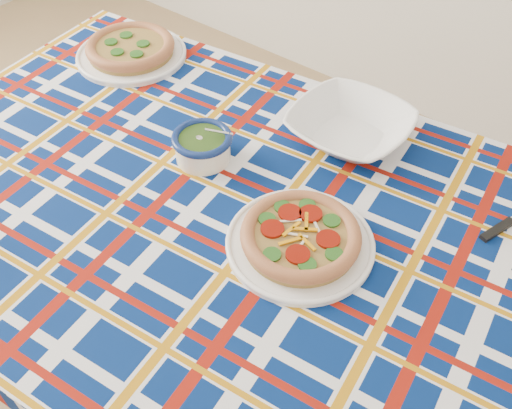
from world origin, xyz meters
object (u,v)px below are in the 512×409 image
Objects in this scene: serving_bowl at (350,127)px; main_focaccia_plate at (301,236)px; pesto_bowl at (202,144)px; dining_table at (233,237)px.

main_focaccia_plate is at bearing -73.44° from serving_bowl.
pesto_bowl is at bearing -129.86° from serving_bowl.
dining_table is 5.81× the size of main_focaccia_plate.
serving_bowl reaches higher than main_focaccia_plate.
main_focaccia_plate reaches higher than dining_table.
pesto_bowl is 0.33m from serving_bowl.
serving_bowl is at bearing 73.42° from dining_table.
serving_bowl is at bearing 106.56° from main_focaccia_plate.
dining_table is at bearing -29.16° from pesto_bowl.
pesto_bowl is (-0.15, 0.09, 0.11)m from dining_table.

